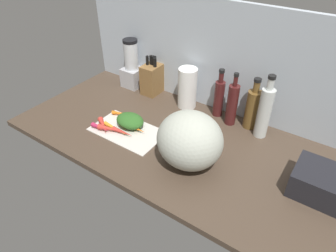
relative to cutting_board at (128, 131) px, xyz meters
The scene contains 20 objects.
ground_plane 25.75cm from the cutting_board, 21.88° to the left, with size 170.00×80.00×3.00cm, color #47382B.
wall_back 61.28cm from the cutting_board, 63.63° to the left, with size 170.00×3.00×60.00cm, color #ADB7C1.
cutting_board is the anchor object (origin of this frame).
carrot_0 6.59cm from the cutting_board, 144.01° to the right, with size 2.21×2.21×15.81cm, color orange.
carrot_1 4.21cm from the cutting_board, 87.29° to the right, with size 2.45×2.45×12.28cm, color red.
carrot_2 9.88cm from the cutting_board, 140.75° to the right, with size 3.16×3.16×11.37cm, color red.
carrot_3 14.12cm from the cutting_board, 146.84° to the right, with size 2.60×2.60×11.33cm, color #B2264C.
carrot_4 13.28cm from the cutting_board, 154.55° to the right, with size 3.10×3.10×12.77cm, color red.
carrot_5 14.77cm from the cutting_board, 142.73° to the left, with size 2.19×2.19×11.40cm, color orange.
carrot_6 3.72cm from the cutting_board, 41.98° to the left, with size 3.19×3.19×15.76cm, color orange.
carrot_greens_pile 5.50cm from the cutting_board, 107.67° to the left, with size 15.71×12.09×6.65cm, color #2D6023.
winter_squash 40.86cm from the cutting_board, ahead, with size 29.69×27.59×26.15cm, color #B2B7A8.
knife_block 44.30cm from the cutting_board, 108.77° to the left, with size 9.80×13.94×23.94cm.
blender_appliance 52.13cm from the cutting_board, 126.30° to the left, with size 11.83×11.83×31.12cm.
paper_towel_roll 42.57cm from the cutting_board, 72.42° to the left, with size 10.81×10.81×23.80cm, color white.
bottle_0 52.78cm from the cutting_board, 52.46° to the left, with size 5.50×5.50×27.76cm.
bottle_1 56.55cm from the cutting_board, 42.44° to the left, with size 5.74×5.74×29.64cm.
bottle_2 65.87cm from the cutting_board, 38.51° to the left, with size 7.25×7.25×28.33cm.
bottle_3 69.89cm from the cutting_board, 31.94° to the left, with size 6.58×6.58×33.77cm.
dish_rack 93.79cm from the cutting_board, ahead, with size 23.86×19.14×11.30cm, color black.
Camera 1 is at (64.65, -101.31, 94.59)cm, focal length 32.06 mm.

